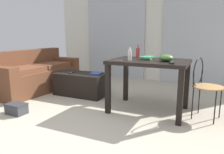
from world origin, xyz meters
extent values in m
plane|color=#B2A893|center=(0.00, 1.42, 0.00)|extent=(8.71, 8.71, 0.00)
cube|color=silver|center=(0.00, 3.63, 1.28)|extent=(5.49, 0.10, 2.56)
cube|color=#B2B7BC|center=(-1.05, 3.55, 1.18)|extent=(1.65, 0.03, 2.35)
cube|color=#B2B7BC|center=(1.05, 3.55, 1.18)|extent=(1.65, 0.03, 2.35)
cube|color=brown|center=(-1.93, 1.51, 0.22)|extent=(0.92, 1.90, 0.45)
cube|color=brown|center=(-2.24, 1.52, 0.64)|extent=(0.31, 1.87, 0.40)
cube|color=brown|center=(-1.89, 2.33, 0.53)|extent=(0.82, 0.25, 0.18)
cube|color=brown|center=(-1.86, 1.87, 0.50)|extent=(0.61, 0.72, 0.10)
cube|color=brown|center=(-1.90, 1.14, 0.50)|extent=(0.61, 0.72, 0.10)
cube|color=black|center=(-0.90, 1.62, 0.22)|extent=(0.99, 0.53, 0.43)
cube|color=black|center=(0.53, 1.31, 0.77)|extent=(1.13, 0.82, 0.05)
cube|color=black|center=(0.02, 0.95, 0.37)|extent=(0.07, 0.07, 0.74)
cube|color=black|center=(1.05, 0.95, 0.37)|extent=(0.07, 0.07, 0.74)
cube|color=black|center=(0.02, 1.66, 0.37)|extent=(0.07, 0.07, 0.74)
cube|color=black|center=(1.05, 1.66, 0.37)|extent=(0.07, 0.07, 0.74)
cylinder|color=#B7844C|center=(1.36, 1.35, 0.46)|extent=(0.42, 0.42, 0.02)
cylinder|color=black|center=(1.47, 1.17, 0.23)|extent=(0.02, 0.02, 0.45)
cylinder|color=black|center=(1.54, 1.45, 0.23)|extent=(0.02, 0.02, 0.45)
cylinder|color=black|center=(1.18, 1.24, 0.23)|extent=(0.02, 0.02, 0.45)
cylinder|color=black|center=(1.25, 1.52, 0.23)|extent=(0.02, 0.02, 0.45)
torus|color=black|center=(1.22, 1.38, 0.65)|extent=(0.11, 0.40, 0.41)
cylinder|color=black|center=(1.18, 1.21, 0.56)|extent=(0.02, 0.02, 0.18)
cylinder|color=black|center=(1.26, 1.55, 0.56)|extent=(0.02, 0.02, 0.18)
cylinder|color=#99332D|center=(0.27, 1.55, 0.87)|extent=(0.07, 0.07, 0.16)
cylinder|color=#99332D|center=(0.27, 1.55, 0.98)|extent=(0.03, 0.03, 0.05)
cylinder|color=beige|center=(0.29, 1.13, 0.87)|extent=(0.06, 0.06, 0.15)
cylinder|color=beige|center=(0.29, 1.13, 0.97)|extent=(0.03, 0.03, 0.04)
ellipsoid|color=#477033|center=(0.79, 1.25, 0.84)|extent=(0.20, 0.20, 0.10)
cube|color=gold|center=(0.46, 1.40, 0.80)|extent=(0.17, 0.21, 0.02)
cube|color=#2D7F56|center=(0.47, 1.40, 0.83)|extent=(0.18, 0.29, 0.02)
cube|color=#232326|center=(0.91, 1.06, 0.81)|extent=(0.09, 0.19, 0.02)
cube|color=#9EA0A5|center=(0.15, 1.08, 0.80)|extent=(0.08, 0.04, 0.00)
torus|color=orange|center=(0.10, 1.05, 0.80)|extent=(0.03, 0.03, 0.00)
cube|color=#9EA0A5|center=(0.15, 1.06, 0.80)|extent=(0.08, 0.02, 0.00)
torus|color=orange|center=(0.10, 1.06, 0.80)|extent=(0.03, 0.03, 0.00)
cube|color=#232326|center=(-1.07, 1.55, 0.44)|extent=(0.11, 0.19, 0.02)
cube|color=#33519E|center=(-0.59, 1.68, 0.44)|extent=(0.22, 0.28, 0.02)
cube|color=#38383D|center=(-1.20, 0.33, 0.07)|extent=(0.28, 0.20, 0.14)
cube|color=#313135|center=(-1.20, 0.33, 0.15)|extent=(0.29, 0.21, 0.02)
camera|label=1|loc=(1.39, -1.81, 1.17)|focal=34.36mm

